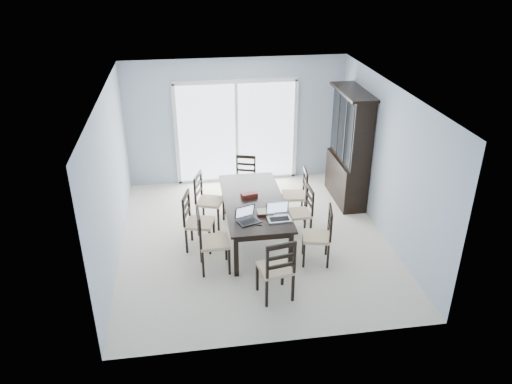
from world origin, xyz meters
TOP-DOWN VIEW (x-y plane):
  - floor at (0.00, 0.00)m, footprint 5.00×5.00m
  - ceiling at (0.00, 0.00)m, footprint 5.00×5.00m
  - back_wall at (0.00, 2.50)m, footprint 4.50×0.02m
  - wall_left at (-2.25, 0.00)m, footprint 0.02×5.00m
  - wall_right at (2.25, 0.00)m, footprint 0.02×5.00m
  - balcony at (0.00, 3.50)m, footprint 4.50×2.00m
  - railing at (0.00, 4.50)m, footprint 4.50×0.06m
  - dining_table at (0.00, 0.00)m, footprint 1.00×2.20m
  - china_hutch at (2.02, 1.25)m, footprint 0.50×1.38m
  - sliding_door at (0.00, 2.48)m, footprint 2.52×0.05m
  - chair_left_near at (-0.83, -0.76)m, footprint 0.47×0.46m
  - chair_left_mid at (-1.01, -0.09)m, footprint 0.53×0.52m
  - chair_left_far at (-0.79, 0.67)m, footprint 0.55×0.54m
  - chair_right_near at (0.96, -0.81)m, footprint 0.50×0.49m
  - chair_right_mid at (0.87, 0.04)m, footprint 0.41×0.40m
  - chair_right_far at (0.93, 0.67)m, footprint 0.46×0.45m
  - chair_end_near at (0.09, -1.66)m, footprint 0.51×0.52m
  - chair_end_far at (0.05, 1.52)m, footprint 0.50×0.50m
  - laptop_dark at (-0.18, -0.69)m, footprint 0.39×0.33m
  - laptop_silver at (0.29, -0.68)m, footprint 0.37×0.26m
  - book_stack at (0.11, -0.46)m, footprint 0.28×0.22m
  - cell_phone at (-0.04, -0.79)m, footprint 0.11×0.08m
  - game_box at (-0.06, 0.16)m, footprint 0.29×0.19m
  - hot_tub at (-0.29, 3.61)m, footprint 2.08×1.94m

SIDE VIEW (x-z plane):
  - balcony at x=0.00m, z-range -0.10..0.00m
  - floor at x=0.00m, z-range 0.00..0.00m
  - hot_tub at x=-0.29m, z-range 0.00..0.91m
  - chair_right_mid at x=0.87m, z-range 0.03..1.06m
  - railing at x=0.00m, z-range 0.00..1.10m
  - chair_end_far at x=0.05m, z-range 0.03..1.07m
  - chair_right_far at x=0.93m, z-range 0.03..1.12m
  - chair_right_near at x=0.96m, z-range 0.03..1.14m
  - chair_left_far at x=-0.79m, z-range 0.03..1.16m
  - chair_left_mid at x=-1.01m, z-range 0.03..1.17m
  - chair_end_near at x=0.09m, z-range 0.03..1.20m
  - chair_left_near at x=-0.83m, z-range 0.03..1.22m
  - dining_table at x=0.00m, z-range 0.30..1.05m
  - cell_phone at x=-0.04m, z-range 0.75..0.76m
  - book_stack at x=0.11m, z-range 0.75..0.79m
  - game_box at x=-0.06m, z-range 0.75..0.82m
  - laptop_dark at x=-0.18m, z-range 0.69..0.92m
  - laptop_silver at x=0.29m, z-range 0.69..0.94m
  - china_hutch at x=2.02m, z-range -0.03..2.17m
  - sliding_door at x=0.00m, z-range 0.00..2.18m
  - back_wall at x=0.00m, z-range 0.00..2.60m
  - wall_left at x=-2.25m, z-range 0.00..2.60m
  - wall_right at x=2.25m, z-range 0.00..2.60m
  - ceiling at x=0.00m, z-range 2.60..2.60m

